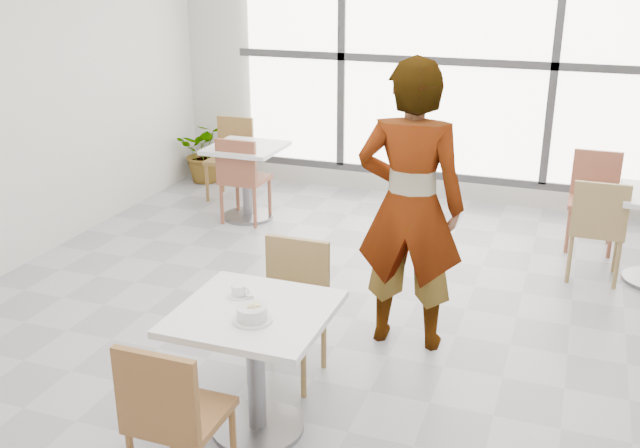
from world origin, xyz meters
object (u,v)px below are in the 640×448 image
(person, at_px, (410,207))
(bg_chair_left_near, at_px, (241,175))
(oatmeal_bowl, at_px, (252,313))
(bg_chair_right_far, at_px, (594,193))
(plant_left, at_px, (207,152))
(chair_near, at_px, (171,412))
(coffee_cup, at_px, (239,291))
(bg_chair_right_near, at_px, (598,224))
(main_table, at_px, (255,348))
(chair_far, at_px, (291,300))
(bg_table_left, at_px, (247,171))
(bg_chair_left_far, at_px, (232,152))

(person, bearing_deg, bg_chair_left_near, -43.71)
(oatmeal_bowl, relative_size, bg_chair_right_far, 0.24)
(oatmeal_bowl, distance_m, person, 1.49)
(person, relative_size, plant_left, 2.71)
(plant_left, bearing_deg, chair_near, -63.46)
(chair_near, xyz_separation_m, coffee_cup, (-0.01, 0.77, 0.28))
(bg_chair_right_near, bearing_deg, bg_chair_right_far, -87.43)
(main_table, distance_m, oatmeal_bowl, 0.30)
(chair_far, bearing_deg, coffee_cup, -99.81)
(bg_chair_right_far, bearing_deg, bg_chair_left_near, -170.57)
(chair_near, bearing_deg, person, -109.15)
(coffee_cup, distance_m, plant_left, 4.78)
(chair_near, height_order, bg_table_left, chair_near)
(person, xyz_separation_m, bg_chair_left_far, (-2.56, 2.52, -0.48))
(main_table, height_order, plant_left, main_table)
(chair_near, xyz_separation_m, bg_chair_left_far, (-1.89, 4.45, 0.00))
(chair_near, bearing_deg, bg_table_left, -69.56)
(bg_chair_left_far, bearing_deg, chair_far, -57.86)
(coffee_cup, xyz_separation_m, bg_table_left, (-1.43, 3.09, -0.29))
(bg_chair_left_near, xyz_separation_m, bg_chair_right_far, (3.26, 0.54, 0.00))
(chair_near, relative_size, plant_left, 1.21)
(person, bearing_deg, main_table, 64.07)
(chair_near, xyz_separation_m, bg_chair_left_near, (-1.42, 3.70, 0.00))
(bg_table_left, distance_m, bg_chair_left_far, 0.74)
(bg_chair_left_near, bearing_deg, chair_far, 122.02)
(chair_far, bearing_deg, bg_chair_right_far, 59.22)
(main_table, bearing_deg, coffee_cup, 139.46)
(oatmeal_bowl, relative_size, bg_chair_left_near, 0.24)
(chair_far, relative_size, bg_chair_left_near, 1.00)
(plant_left, bearing_deg, chair_far, -54.83)
(plant_left, bearing_deg, main_table, -58.69)
(bg_chair_right_far, bearing_deg, bg_chair_left_far, 176.86)
(bg_chair_left_near, bearing_deg, person, 139.68)
(main_table, relative_size, bg_chair_right_far, 0.92)
(chair_near, xyz_separation_m, person, (0.67, 1.93, 0.48))
(main_table, relative_size, bg_chair_left_far, 0.92)
(bg_chair_right_near, distance_m, plant_left, 4.55)
(bg_chair_left_near, bearing_deg, chair_near, 110.98)
(oatmeal_bowl, bearing_deg, bg_chair_left_far, 117.93)
(main_table, bearing_deg, chair_near, -102.01)
(chair_near, distance_m, oatmeal_bowl, 0.63)
(chair_near, bearing_deg, plant_left, -63.46)
(chair_near, height_order, bg_chair_left_near, same)
(bg_chair_right_far, xyz_separation_m, plant_left, (-4.27, 0.62, -0.14))
(bg_table_left, xyz_separation_m, bg_chair_left_near, (0.02, -0.16, 0.01))
(coffee_cup, relative_size, bg_table_left, 0.21)
(chair_near, height_order, bg_chair_left_far, same)
(coffee_cup, height_order, bg_chair_left_far, bg_chair_left_far)
(bg_chair_right_near, bearing_deg, bg_chair_left_far, -15.41)
(bg_chair_right_near, bearing_deg, oatmeal_bowl, 59.58)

